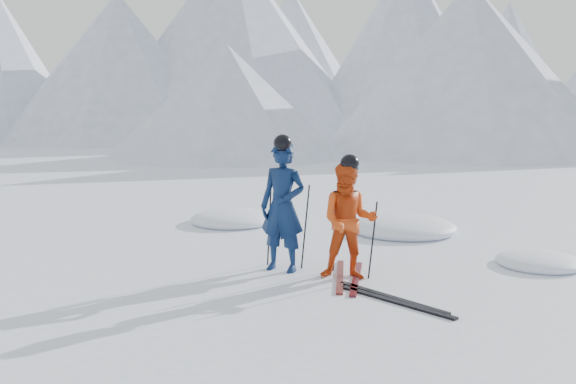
% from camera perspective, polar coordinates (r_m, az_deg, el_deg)
% --- Properties ---
extents(ground, '(160.00, 160.00, 0.00)m').
position_cam_1_polar(ground, '(8.33, 11.00, -8.77)').
color(ground, white).
rests_on(ground, ground).
extents(skier_blue, '(0.70, 0.47, 1.89)m').
position_cam_1_polar(skier_blue, '(8.83, -0.51, -1.41)').
color(skier_blue, '#0B1E44').
rests_on(skier_blue, ground).
extents(skier_red, '(0.95, 0.84, 1.63)m').
position_cam_1_polar(skier_red, '(8.47, 5.72, -2.71)').
color(skier_red, '#D34310').
rests_on(skier_red, ground).
extents(pole_blue_left, '(0.12, 0.09, 1.25)m').
position_cam_1_polar(pole_blue_left, '(9.15, -1.76, -3.09)').
color(pole_blue_left, black).
rests_on(pole_blue_left, ground).
extents(pole_blue_right, '(0.12, 0.07, 1.26)m').
position_cam_1_polar(pole_blue_right, '(9.00, 1.64, -3.27)').
color(pole_blue_right, black).
rests_on(pole_blue_right, ground).
extents(pole_red_left, '(0.11, 0.09, 1.09)m').
position_cam_1_polar(pole_red_left, '(8.86, 4.45, -4.03)').
color(pole_red_left, black).
rests_on(pole_red_left, ground).
extents(pole_red_right, '(0.11, 0.08, 1.09)m').
position_cam_1_polar(pole_red_right, '(8.56, 7.93, -4.49)').
color(pole_red_right, black).
rests_on(pole_red_right, ground).
extents(ski_worn_left, '(0.69, 1.62, 0.03)m').
position_cam_1_polar(ski_worn_left, '(8.69, 4.90, -7.85)').
color(ski_worn_left, black).
rests_on(ski_worn_left, ground).
extents(ski_worn_right, '(0.58, 1.65, 0.03)m').
position_cam_1_polar(ski_worn_right, '(8.61, 6.40, -8.02)').
color(ski_worn_right, black).
rests_on(ski_worn_right, ground).
extents(ski_loose_a, '(1.60, 0.74, 0.03)m').
position_cam_1_polar(ski_loose_a, '(7.83, 9.61, -9.69)').
color(ski_loose_a, black).
rests_on(ski_loose_a, ground).
extents(ski_loose_b, '(1.62, 0.69, 0.03)m').
position_cam_1_polar(ski_loose_b, '(7.67, 10.01, -10.08)').
color(ski_loose_b, black).
rests_on(ski_loose_b, ground).
extents(snow_lumps, '(8.86, 5.65, 0.45)m').
position_cam_1_polar(snow_lumps, '(11.37, 7.69, -4.25)').
color(snow_lumps, white).
rests_on(snow_lumps, ground).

